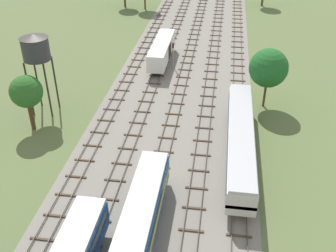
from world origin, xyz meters
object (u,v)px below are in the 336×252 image
object	(u,v)px
signal_post_near	(173,51)
freight_boxcar_left_midfar	(162,50)
diesel_railcar_centre_left_near	(135,236)
water_tower	(35,48)
passenger_coach_centre_right_mid	(241,138)

from	to	relation	value
signal_post_near	freight_boxcar_left_midfar	bearing A→B (deg)	142.53
diesel_railcar_centre_left_near	water_tower	world-z (taller)	water_tower
freight_boxcar_left_midfar	water_tower	distance (m)	24.31
water_tower	signal_post_near	world-z (taller)	water_tower
diesel_railcar_centre_left_near	passenger_coach_centre_right_mid	bearing A→B (deg)	60.96
passenger_coach_centre_right_mid	freight_boxcar_left_midfar	bearing A→B (deg)	117.01
diesel_railcar_centre_left_near	passenger_coach_centre_right_mid	xyz separation A→B (m)	(8.89, 16.01, 0.02)
freight_boxcar_left_midfar	water_tower	size ratio (longest dim) A/B	1.25
water_tower	diesel_railcar_centre_left_near	bearing A→B (deg)	-52.25
freight_boxcar_left_midfar	signal_post_near	bearing A→B (deg)	-37.47
diesel_railcar_centre_left_near	freight_boxcar_left_midfar	distance (m)	42.38
freight_boxcar_left_midfar	water_tower	bearing A→B (deg)	-125.11
diesel_railcar_centre_left_near	signal_post_near	bearing A→B (deg)	93.14
signal_post_near	diesel_railcar_centre_left_near	bearing A→B (deg)	-86.86
diesel_railcar_centre_left_near	passenger_coach_centre_right_mid	size ratio (longest dim) A/B	0.93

